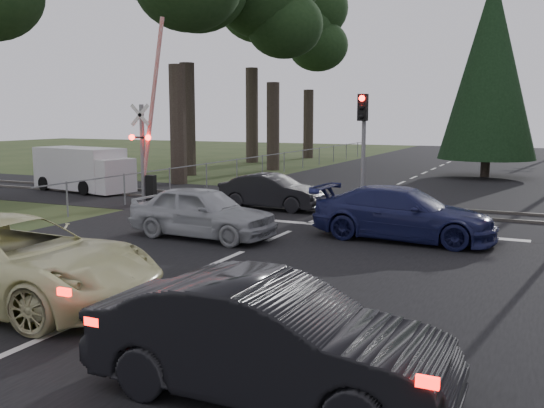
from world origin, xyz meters
The scene contains 18 objects.
ground centered at (0.00, 0.00, 0.00)m, with size 120.00×120.00×0.00m, color #2A3B1B.
road centered at (0.00, 10.00, 0.01)m, with size 14.00×100.00×0.01m, color black.
rail_corridor centered at (0.00, 12.00, 0.01)m, with size 120.00×8.00×0.01m, color black.
stop_line centered at (0.00, 8.20, 0.01)m, with size 13.00×0.35×0.00m, color silver.
rail_near centered at (0.00, 11.20, 0.05)m, with size 120.00×0.12×0.10m, color #59544C.
rail_far centered at (0.00, 12.80, 0.05)m, with size 120.00×0.12×0.10m, color #59544C.
crossing_signal centered at (-7.27, 9.79, 2.06)m, with size 1.62×0.38×6.96m.
traffic_signal_center centered at (1.00, 10.68, 2.81)m, with size 0.32×0.48×4.10m.
euc_tree_c centered at (-9.00, 25.00, 9.51)m, with size 6.00×6.00×13.20m.
euc_tree_e centered at (-11.00, 36.00, 9.51)m, with size 6.00×6.00×13.20m.
conifer_tree centered at (3.50, 26.00, 5.99)m, with size 5.20×5.20×11.00m.
fence_left centered at (-7.80, 22.50, 0.00)m, with size 0.10×36.00×1.20m, color slate, non-canonical shape.
cream_coupe centered at (-1.83, -1.68, 0.79)m, with size 2.61×5.66×1.57m, color beige.
dark_hatchback centered at (3.98, -3.09, 0.73)m, with size 1.55×4.44×1.46m, color black.
silver_car centered at (-1.85, 4.92, 0.72)m, with size 1.71×4.24×1.45m, color #9DA0A4.
blue_sedan centered at (3.29, 7.00, 0.72)m, with size 2.02×4.96×1.44m, color #181C4A.
dark_car_far centered at (-2.29, 10.44, 0.64)m, with size 1.35×3.86×1.27m, color black.
white_van centered at (-12.03, 11.58, 0.99)m, with size 5.24×2.68×1.95m.
Camera 1 is at (6.92, -9.31, 3.38)m, focal length 40.00 mm.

